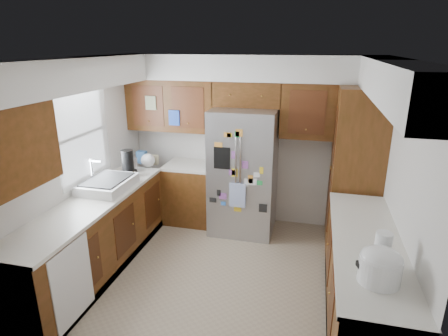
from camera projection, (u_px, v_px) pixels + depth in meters
The scene contains 12 objects.
floor at pixel (223, 274), 4.51m from camera, with size 3.60×3.60×0.00m, color tan.
room_shell at pixel (222, 118), 4.29m from camera, with size 3.64×3.24×2.52m.
left_counter_run at pixel (119, 228), 4.71m from camera, with size 1.36×3.20×0.92m.
right_counter_run at pixel (362, 286), 3.60m from camera, with size 0.63×2.25×0.92m.
pantry at pixel (355, 170), 4.89m from camera, with size 0.60×0.90×2.15m, color #41280C.
fridge at pixel (243, 172), 5.33m from camera, with size 0.90×0.79×1.80m.
bridge_cabinet at pixel (248, 94), 5.20m from camera, with size 0.96×0.34×0.35m, color #41280C.
fridge_top_items at pixel (237, 71), 5.11m from camera, with size 0.67×0.35×0.31m.
sink_assembly at pixel (108, 184), 4.63m from camera, with size 0.52×0.70×0.37m.
left_counter_clutter at pixel (137, 162), 5.27m from camera, with size 0.35×0.88×0.38m.
rice_cooker at pixel (380, 265), 2.80m from camera, with size 0.32×0.31×0.28m.
paper_towel at pixel (382, 249), 3.00m from camera, with size 0.13×0.13×0.30m, color white.
Camera 1 is at (0.95, -3.76, 2.64)m, focal length 30.00 mm.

